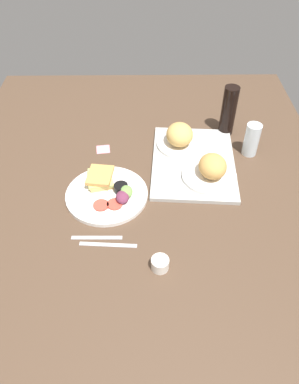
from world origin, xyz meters
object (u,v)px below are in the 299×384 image
(plate_with_salad, at_px, (108,191))
(fork, at_px, (97,237))
(knife, at_px, (108,245))
(sticky_note, at_px, (103,149))
(serving_tray, at_px, (193,162))
(bread_plate_near, at_px, (180,137))
(espresso_cup, at_px, (160,264))
(bread_plate_far, at_px, (211,170))
(soda_bottle, at_px, (229,111))
(drinking_glass, at_px, (252,140))

(plate_with_salad, distance_m, fork, 0.21)
(knife, bearing_deg, plate_with_salad, 97.64)
(fork, bearing_deg, sticky_note, 92.60)
(serving_tray, distance_m, fork, 0.52)
(serving_tray, relative_size, bread_plate_near, 2.36)
(plate_with_salad, xyz_separation_m, knife, (0.24, 0.02, -0.01))
(espresso_cup, bearing_deg, sticky_note, -159.50)
(bread_plate_near, bearing_deg, serving_tray, 27.40)
(serving_tray, xyz_separation_m, bread_plate_far, (0.10, 0.05, 0.05))
(serving_tray, xyz_separation_m, espresso_cup, (0.50, -0.15, 0.01))
(serving_tray, distance_m, soda_bottle, 0.29)
(bread_plate_far, height_order, knife, bread_plate_far)
(bread_plate_near, height_order, espresso_cup, bread_plate_near)
(espresso_cup, relative_size, fork, 0.33)
(plate_with_salad, bearing_deg, bread_plate_near, 134.06)
(bread_plate_far, bearing_deg, espresso_cup, -27.36)
(sticky_note, bearing_deg, drinking_glass, 87.03)
(bread_plate_far, relative_size, fork, 1.24)
(serving_tray, relative_size, bread_plate_far, 2.14)
(bread_plate_near, xyz_separation_m, espresso_cup, (0.60, -0.10, -0.04))
(drinking_glass, distance_m, soda_bottle, 0.17)
(serving_tray, bearing_deg, bread_plate_near, -152.60)
(bread_plate_near, relative_size, soda_bottle, 0.86)
(espresso_cup, relative_size, knife, 0.29)
(drinking_glass, relative_size, fork, 0.82)
(espresso_cup, relative_size, sticky_note, 1.00)
(serving_tray, bearing_deg, bread_plate_far, 28.76)
(bread_plate_far, bearing_deg, drinking_glass, 132.07)
(espresso_cup, height_order, fork, espresso_cup)
(bread_plate_far, relative_size, sticky_note, 3.76)
(soda_bottle, height_order, knife, soda_bottle)
(drinking_glass, xyz_separation_m, soda_bottle, (-0.15, -0.08, 0.04))
(fork, bearing_deg, bread_plate_near, 58.04)
(plate_with_salad, bearing_deg, serving_tray, 117.45)
(plate_with_salad, relative_size, fork, 1.79)
(bread_plate_near, height_order, drinking_glass, drinking_glass)
(fork, xyz_separation_m, knife, (0.03, 0.04, 0.00))
(serving_tray, bearing_deg, espresso_cup, -16.89)
(knife, bearing_deg, espresso_cup, -24.25)
(serving_tray, height_order, plate_with_salad, plate_with_salad)
(bread_plate_far, xyz_separation_m, soda_bottle, (-0.32, 0.11, 0.06))
(plate_with_salad, xyz_separation_m, espresso_cup, (0.33, 0.18, 0.00))
(knife, height_order, sticky_note, knife)
(fork, bearing_deg, plate_with_salad, 83.98)
(serving_tray, distance_m, drinking_glass, 0.26)
(bread_plate_near, distance_m, fork, 0.57)
(bread_plate_far, distance_m, plate_with_salad, 0.40)
(drinking_glass, bearing_deg, soda_bottle, -153.32)
(bread_plate_far, xyz_separation_m, espresso_cup, (0.40, -0.21, -0.03))
(soda_bottle, bearing_deg, bread_plate_near, -61.40)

